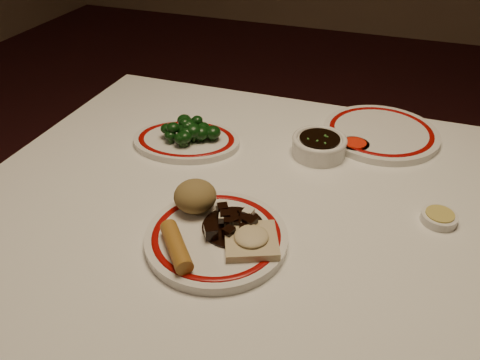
% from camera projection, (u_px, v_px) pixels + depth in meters
% --- Properties ---
extents(dining_table, '(1.20, 0.90, 0.75)m').
position_uv_depth(dining_table, '(278.00, 238.00, 0.94)').
color(dining_table, white).
rests_on(dining_table, ground).
extents(main_plate, '(0.26, 0.26, 0.02)m').
position_uv_depth(main_plate, '(216.00, 237.00, 0.79)').
color(main_plate, silver).
rests_on(main_plate, dining_table).
extents(rice_mound, '(0.08, 0.08, 0.06)m').
position_uv_depth(rice_mound, '(195.00, 196.00, 0.83)').
color(rice_mound, olive).
rests_on(rice_mound, main_plate).
extents(spring_roll, '(0.09, 0.10, 0.03)m').
position_uv_depth(spring_roll, '(176.00, 246.00, 0.74)').
color(spring_roll, '#AE762A').
rests_on(spring_roll, main_plate).
extents(fried_wonton, '(0.11, 0.11, 0.02)m').
position_uv_depth(fried_wonton, '(251.00, 239.00, 0.76)').
color(fried_wonton, '#C7B68C').
rests_on(fried_wonton, main_plate).
extents(stirfry_heap, '(0.11, 0.11, 0.03)m').
position_uv_depth(stirfry_heap, '(233.00, 224.00, 0.79)').
color(stirfry_heap, black).
rests_on(stirfry_heap, main_plate).
extents(broccoli_plate, '(0.27, 0.25, 0.02)m').
position_uv_depth(broccoli_plate, '(186.00, 141.00, 1.06)').
color(broccoli_plate, silver).
rests_on(broccoli_plate, dining_table).
extents(broccoli_pile, '(0.13, 0.11, 0.05)m').
position_uv_depth(broccoli_pile, '(189.00, 129.00, 1.04)').
color(broccoli_pile, '#23471C').
rests_on(broccoli_pile, broccoli_plate).
extents(soy_bowl, '(0.12, 0.12, 0.04)m').
position_uv_depth(soy_bowl, '(319.00, 147.00, 1.02)').
color(soy_bowl, silver).
rests_on(soy_bowl, dining_table).
extents(sweet_sour_dish, '(0.06, 0.06, 0.02)m').
position_uv_depth(sweet_sour_dish, '(355.00, 146.00, 1.04)').
color(sweet_sour_dish, silver).
rests_on(sweet_sour_dish, dining_table).
extents(mustard_dish, '(0.06, 0.06, 0.02)m').
position_uv_depth(mustard_dish, '(439.00, 217.00, 0.84)').
color(mustard_dish, silver).
rests_on(mustard_dish, dining_table).
extents(far_plate, '(0.35, 0.35, 0.02)m').
position_uv_depth(far_plate, '(381.00, 133.00, 1.09)').
color(far_plate, silver).
rests_on(far_plate, dining_table).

